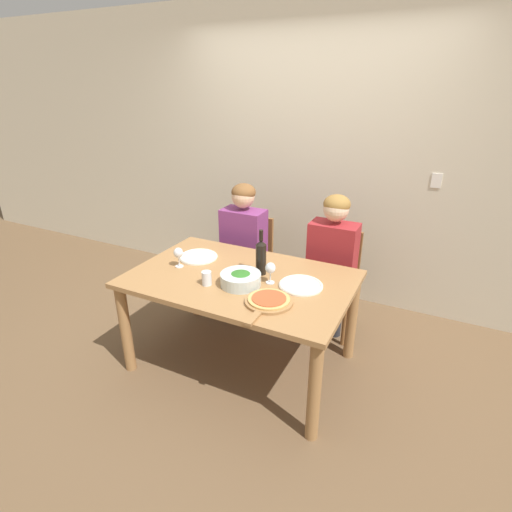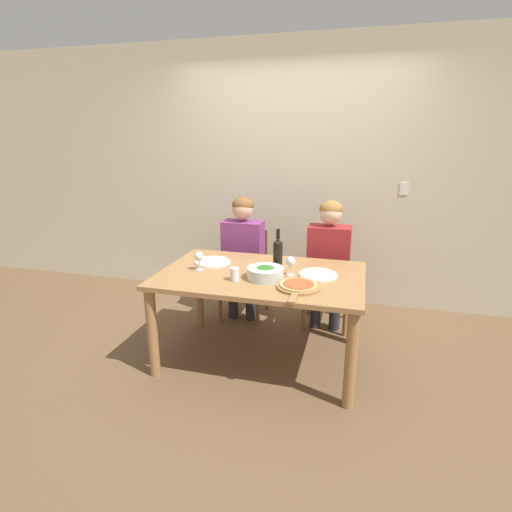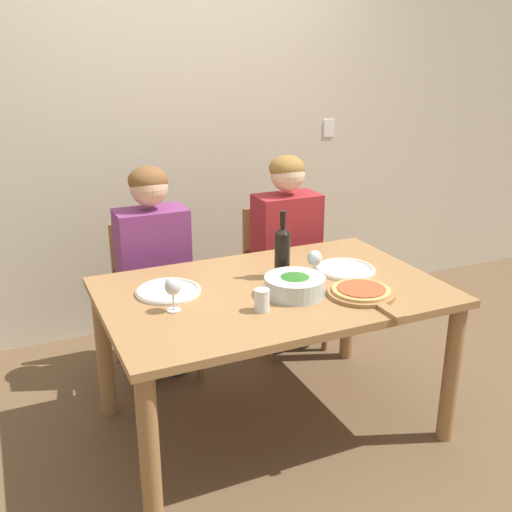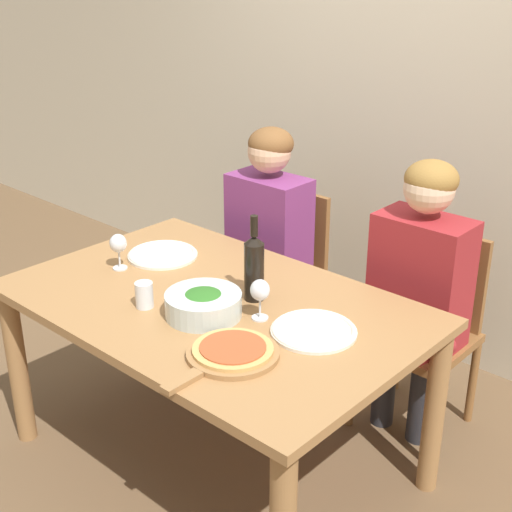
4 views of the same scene
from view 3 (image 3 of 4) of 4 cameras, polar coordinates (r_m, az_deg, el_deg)
ground_plane at (r=3.12m, az=1.44°, el=-15.70°), size 40.00×40.00×0.00m
back_wall at (r=3.90m, az=-7.58°, el=12.64°), size 10.00×0.06×2.70m
dining_table at (r=2.81m, az=1.55°, el=-5.08°), size 1.56×1.00×0.74m
chair_left at (r=3.48m, az=-9.94°, el=-3.39°), size 0.42×0.42×0.86m
chair_right at (r=3.74m, az=2.24°, el=-1.45°), size 0.42×0.42×0.86m
person_woman at (r=3.29m, az=-9.72°, el=0.07°), size 0.47×0.51×1.21m
person_man at (r=3.57m, az=3.05°, el=1.85°), size 0.47×0.51×1.21m
wine_bottle at (r=2.86m, az=2.52°, el=0.49°), size 0.07×0.07×0.33m
broccoli_bowl at (r=2.69m, az=3.70°, el=-2.81°), size 0.28×0.28×0.09m
dinner_plate_left at (r=2.74m, az=-8.36°, el=-3.30°), size 0.30×0.30×0.02m
dinner_plate_right at (r=3.01m, az=8.51°, el=-1.24°), size 0.30×0.30×0.02m
pizza_on_board at (r=2.72m, az=10.09°, el=-3.46°), size 0.30×0.44×0.04m
wine_glass_left at (r=2.52m, az=-7.92°, el=-3.03°), size 0.07×0.07×0.15m
wine_glass_right at (r=2.84m, az=5.60°, el=-0.35°), size 0.07×0.07×0.15m
water_tumbler at (r=2.52m, az=0.57°, el=-4.23°), size 0.07×0.07×0.10m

